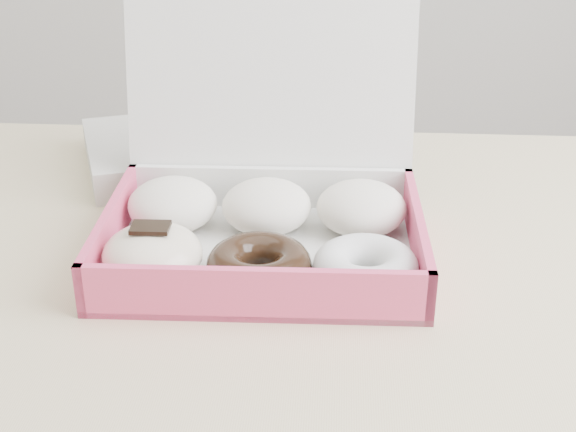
{
  "coord_description": "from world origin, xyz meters",
  "views": [
    {
      "loc": [
        0.06,
        -0.72,
        1.16
      ],
      "look_at": [
        0.01,
        0.02,
        0.79
      ],
      "focal_mm": 50.0,
      "sensor_mm": 36.0,
      "label": 1
    }
  ],
  "objects": [
    {
      "name": "table",
      "position": [
        0.0,
        0.0,
        0.67
      ],
      "size": [
        1.2,
        0.8,
        0.75
      ],
      "color": "tan",
      "rests_on": "ground"
    },
    {
      "name": "newspapers",
      "position": [
        -0.14,
        0.26,
        0.77
      ],
      "size": [
        0.31,
        0.28,
        0.04
      ],
      "primitive_type": "cube",
      "rotation": [
        0.0,
        0.0,
        0.35
      ],
      "color": "silver",
      "rests_on": "table"
    },
    {
      "name": "donut_box",
      "position": [
        -0.02,
        0.03,
        0.79
      ],
      "size": [
        0.33,
        0.3,
        0.24
      ],
      "rotation": [
        0.0,
        0.0,
        0.02
      ],
      "color": "silver",
      "rests_on": "table"
    }
  ]
}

